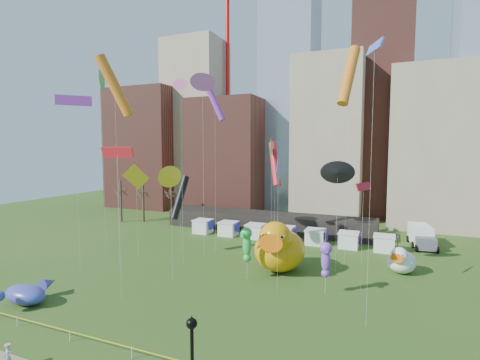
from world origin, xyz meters
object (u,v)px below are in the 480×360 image
at_px(small_duck, 401,261).
at_px(seahorse_green, 247,241).
at_px(woman, 8,356).
at_px(seahorse_purple, 326,257).
at_px(whale_inflatable, 27,293).
at_px(lamppost, 192,356).
at_px(big_duck, 279,247).
at_px(box_truck, 421,236).

height_order(small_duck, seahorse_green, seahorse_green).
bearing_deg(woman, small_duck, 37.67).
distance_m(seahorse_green, seahorse_purple, 8.98).
height_order(seahorse_purple, whale_inflatable, seahorse_purple).
distance_m(whale_inflatable, lamppost, 23.56).
bearing_deg(seahorse_green, big_duck, 66.85).
relative_size(whale_inflatable, woman, 3.97).
xyz_separation_m(whale_inflatable, box_truck, (36.72, 37.71, 0.64)).
relative_size(whale_inflatable, box_truck, 0.80).
relative_size(seahorse_purple, whale_inflatable, 0.89).
xyz_separation_m(big_duck, lamppost, (2.55, -24.93, 0.61)).
relative_size(lamppost, woman, 3.79).
relative_size(seahorse_green, lamppost, 1.04).
bearing_deg(woman, big_duck, 52.97).
relative_size(small_duck, woman, 3.08).
bearing_deg(small_duck, whale_inflatable, -129.02).
bearing_deg(seahorse_green, lamppost, -68.05).
relative_size(big_duck, seahorse_green, 1.41).
distance_m(box_truck, woman, 53.46).
bearing_deg(seahorse_purple, seahorse_green, 165.31).
xyz_separation_m(small_duck, woman, (-25.17, -30.96, -0.76)).
bearing_deg(box_truck, seahorse_purple, -121.81).
relative_size(seahorse_green, whale_inflatable, 0.99).
bearing_deg(whale_inflatable, box_truck, 47.65).
height_order(seahorse_green, whale_inflatable, seahorse_green).
xyz_separation_m(seahorse_green, woman, (-8.87, -21.70, -3.67)).
relative_size(small_duck, seahorse_green, 0.78).
xyz_separation_m(whale_inflatable, lamppost, (22.42, -6.74, 2.63)).
distance_m(big_duck, seahorse_green, 5.09).
distance_m(lamppost, woman, 14.26).
height_order(small_duck, lamppost, lamppost).
height_order(small_duck, woman, small_duck).
bearing_deg(box_truck, lamppost, -116.40).
xyz_separation_m(seahorse_purple, lamppost, (-3.86, -20.15, -0.34)).
bearing_deg(lamppost, big_duck, 95.83).
relative_size(seahorse_green, woman, 3.95).
relative_size(seahorse_purple, box_truck, 0.71).
relative_size(big_duck, lamppost, 1.46).
bearing_deg(lamppost, seahorse_purple, 79.15).
bearing_deg(lamppost, whale_inflatable, 163.26).
height_order(seahorse_green, seahorse_purple, seahorse_green).
xyz_separation_m(small_duck, seahorse_purple, (-7.35, -9.89, 2.38)).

